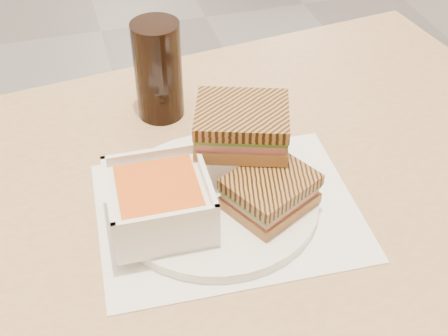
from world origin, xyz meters
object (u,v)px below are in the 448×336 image
object	(u,v)px
plate	(216,200)
cola_glass	(158,71)
panini_lower	(270,191)
soup_bowl	(159,203)
main_table	(192,243)

from	to	relation	value
plate	cola_glass	bearing A→B (deg)	96.77
panini_lower	plate	bearing A→B (deg)	150.45
plate	cola_glass	xyz separation A→B (m)	(-0.03, 0.24, 0.07)
plate	panini_lower	world-z (taller)	panini_lower
soup_bowl	panini_lower	size ratio (longest dim) A/B	0.97
soup_bowl	cola_glass	distance (m)	0.27
main_table	cola_glass	xyz separation A→B (m)	(-0.00, 0.19, 0.19)
main_table	soup_bowl	bearing A→B (deg)	-128.95
main_table	panini_lower	distance (m)	0.20
soup_bowl	main_table	bearing A→B (deg)	51.05
plate	panini_lower	bearing A→B (deg)	-29.55
main_table	plate	world-z (taller)	plate
main_table	soup_bowl	world-z (taller)	soup_bowl
cola_glass	plate	bearing A→B (deg)	-83.23
plate	soup_bowl	world-z (taller)	soup_bowl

